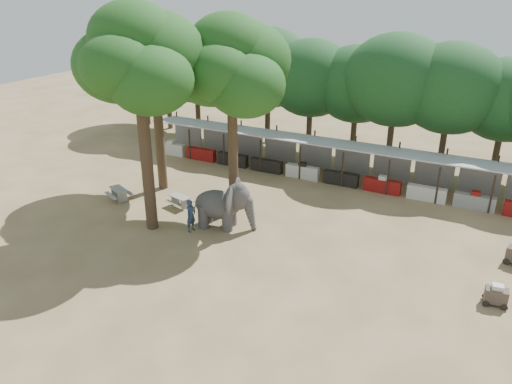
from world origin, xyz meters
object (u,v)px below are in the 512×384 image
at_px(elephant, 224,205).
at_px(yard_tree_left, 154,62).
at_px(handler, 191,216).
at_px(picnic_table_far, 180,200).
at_px(yard_tree_back, 231,66).
at_px(picnic_table_near, 119,192).
at_px(yard_tree_center, 138,59).
at_px(cart_front, 496,295).

bearing_deg(elephant, yard_tree_left, 141.19).
distance_m(yard_tree_left, handler, 10.09).
xyz_separation_m(yard_tree_left, picnic_table_far, (2.91, -2.18, -7.75)).
height_order(yard_tree_back, picnic_table_near, yard_tree_back).
height_order(yard_tree_center, elephant, yard_tree_center).
bearing_deg(handler, elephant, -43.14).
xyz_separation_m(yard_tree_left, picnic_table_near, (-1.14, -3.04, -7.72)).
xyz_separation_m(yard_tree_back, cart_front, (14.71, -3.28, -8.06)).
bearing_deg(yard_tree_back, handler, -100.67).
height_order(yard_tree_left, elephant, yard_tree_left).
distance_m(yard_tree_back, picnic_table_far, 8.74).
relative_size(picnic_table_near, cart_front, 1.79).
bearing_deg(handler, picnic_table_far, 49.69).
bearing_deg(yard_tree_left, elephant, -25.88).
bearing_deg(picnic_table_far, yard_tree_center, -72.17).
bearing_deg(yard_tree_center, elephant, 25.20).
bearing_deg(cart_front, yard_tree_left, 162.61).
xyz_separation_m(yard_tree_back, handler, (-0.67, -3.54, -7.61)).
xyz_separation_m(yard_tree_center, picnic_table_near, (-4.14, 1.96, -8.72)).
relative_size(elephant, picnic_table_far, 2.22).
bearing_deg(elephant, handler, -149.95).
xyz_separation_m(yard_tree_left, cart_front, (20.71, -4.28, -7.72)).
bearing_deg(picnic_table_near, handler, 11.92).
bearing_deg(picnic_table_near, picnic_table_far, 36.98).
distance_m(yard_tree_left, picnic_table_far, 8.56).
bearing_deg(cart_front, picnic_table_near, 171.05).
xyz_separation_m(picnic_table_near, picnic_table_far, (4.05, 0.86, -0.03)).
height_order(elephant, picnic_table_far, elephant).
height_order(yard_tree_left, yard_tree_back, yard_tree_back).
height_order(yard_tree_back, elephant, yard_tree_back).
height_order(yard_tree_center, handler, yard_tree_center).
relative_size(yard_tree_back, picnic_table_far, 6.84).
bearing_deg(handler, yard_tree_back, -6.78).
bearing_deg(picnic_table_far, picnic_table_near, -152.01).
distance_m(yard_tree_center, picnic_table_near, 9.85).
relative_size(yard_tree_center, picnic_table_far, 7.24).
xyz_separation_m(yard_tree_center, picnic_table_far, (-0.09, 2.82, -8.76)).
bearing_deg(yard_tree_back, picnic_table_far, -159.15).
height_order(yard_tree_back, picnic_table_far, yard_tree_back).
bearing_deg(cart_front, yard_tree_back, 161.71).
bearing_deg(elephant, cart_front, -17.13).
distance_m(elephant, picnic_table_far, 4.06).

